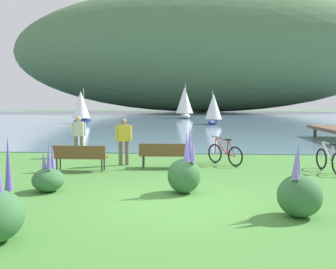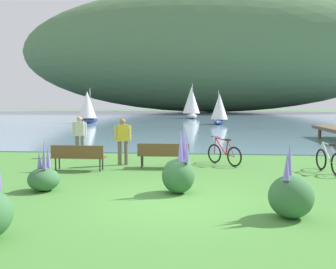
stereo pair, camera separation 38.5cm
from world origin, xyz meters
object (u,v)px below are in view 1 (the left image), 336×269
park_bench_near_camera (80,156)px  person_on_the_grass (124,139)px  sailboat_toward_hillside (213,108)px  bicycle_leaning_near_bench (225,154)px  bicycle_beside_path (329,160)px  sailboat_nearest_to_shore (185,102)px  sailboat_mid_bay (81,107)px  person_at_shoreline (79,134)px  park_bench_further_along (165,153)px

park_bench_near_camera → person_on_the_grass: size_ratio=1.05×
park_bench_near_camera → sailboat_toward_hillside: size_ratio=0.54×
bicycle_leaning_near_bench → bicycle_beside_path: (3.34, -1.29, 0.00)m
sailboat_nearest_to_shore → sailboat_toward_hillside: 13.60m
bicycle_leaning_near_bench → sailboat_mid_bay: size_ratio=0.38×
sailboat_mid_bay → sailboat_toward_hillside: bearing=-2.6°
park_bench_near_camera → person_at_shoreline: size_ratio=1.05×
sailboat_toward_hillside → sailboat_nearest_to_shore: bearing=103.6°
sailboat_mid_bay → park_bench_further_along: bearing=-67.9°
park_bench_further_along → bicycle_beside_path: (5.50, -0.38, -0.12)m
sailboat_nearest_to_shore → sailboat_mid_bay: sailboat_nearest_to_shore is taller
bicycle_beside_path → person_on_the_grass: 7.13m
park_bench_near_camera → sailboat_mid_bay: 28.30m
bicycle_beside_path → person_at_shoreline: 9.78m
bicycle_leaning_near_bench → sailboat_toward_hillside: sailboat_toward_hillside is taller
bicycle_leaning_near_bench → person_on_the_grass: 3.78m
bicycle_beside_path → person_at_shoreline: person_at_shoreline is taller
sailboat_mid_bay → bicycle_leaning_near_bench: bearing=-63.2°
park_bench_near_camera → person_at_shoreline: bearing=107.2°
park_bench_further_along → person_on_the_grass: (-1.55, 0.53, 0.46)m
bicycle_leaning_near_bench → sailboat_toward_hillside: 24.87m
person_on_the_grass → bicycle_leaning_near_bench: bearing=5.9°
bicycle_beside_path → sailboat_nearest_to_shore: sailboat_nearest_to_shore is taller
bicycle_leaning_near_bench → sailboat_toward_hillside: bearing=88.0°
person_on_the_grass → sailboat_toward_hillside: bearing=79.7°
bicycle_leaning_near_bench → sailboat_nearest_to_shore: bearing=93.5°
person_on_the_grass → park_bench_near_camera: bearing=-133.5°
sailboat_toward_hillside → park_bench_near_camera: bearing=-102.4°
person_at_shoreline → bicycle_leaning_near_bench: bearing=-14.9°
sailboat_nearest_to_shore → sailboat_toward_hillside: (3.19, -13.20, -0.59)m
sailboat_nearest_to_shore → sailboat_toward_hillside: sailboat_nearest_to_shore is taller
bicycle_beside_path → sailboat_nearest_to_shore: (-5.68, 39.32, 1.81)m
park_bench_near_camera → sailboat_nearest_to_shore: bearing=86.2°
bicycle_leaning_near_bench → sailboat_nearest_to_shore: size_ratio=0.30×
person_on_the_grass → bicycle_beside_path: bearing=-7.3°
person_at_shoreline → park_bench_near_camera: bearing=-72.8°
park_bench_near_camera → sailboat_toward_hillside: (5.81, 26.53, 1.10)m
bicycle_leaning_near_bench → bicycle_beside_path: size_ratio=0.79×
park_bench_near_camera → sailboat_mid_bay: (-7.91, 27.14, 1.25)m
bicycle_leaning_near_bench → sailboat_mid_bay: (-12.87, 25.44, 1.37)m
park_bench_near_camera → sailboat_toward_hillside: bearing=77.6°
park_bench_further_along → bicycle_beside_path: 5.51m
person_at_shoreline → person_on_the_grass: 3.01m
park_bench_near_camera → person_at_shoreline: (-1.02, 3.30, 0.46)m
park_bench_near_camera → bicycle_beside_path: size_ratio=1.03×
park_bench_further_along → park_bench_near_camera: bearing=-164.2°
sailboat_mid_bay → sailboat_nearest_to_shore: bearing=50.1°
sailboat_mid_bay → sailboat_toward_hillside: (13.72, -0.61, -0.15)m
bicycle_leaning_near_bench → bicycle_beside_path: bearing=-21.2°
park_bench_near_camera → sailboat_mid_bay: bearing=106.2°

